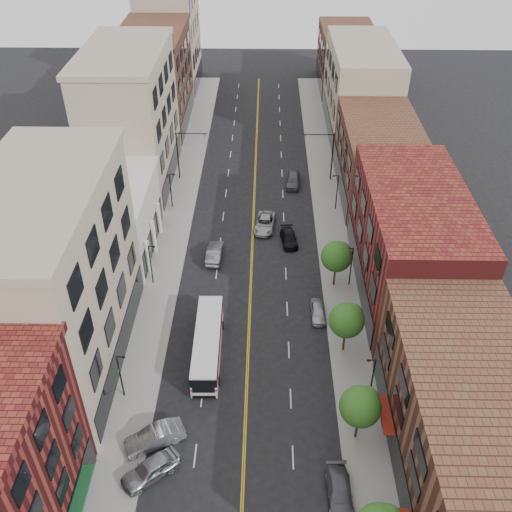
# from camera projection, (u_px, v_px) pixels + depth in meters

# --- Properties ---
(ground) EXTENTS (220.00, 220.00, 0.00)m
(ground) POSITION_uv_depth(u_px,v_px,m) (243.00, 479.00, 44.91)
(ground) COLOR black
(ground) RESTS_ON ground
(sidewalk_left) EXTENTS (4.00, 110.00, 0.15)m
(sidewalk_left) POSITION_uv_depth(u_px,v_px,m) (175.00, 228.00, 73.00)
(sidewalk_left) COLOR gray
(sidewalk_left) RESTS_ON ground
(sidewalk_right) EXTENTS (4.00, 110.00, 0.15)m
(sidewalk_right) POSITION_uv_depth(u_px,v_px,m) (331.00, 230.00, 72.71)
(sidewalk_right) COLOR gray
(sidewalk_right) RESTS_ON ground
(bldg_l_tanoffice) EXTENTS (10.00, 22.00, 18.00)m
(bldg_l_tanoffice) POSITION_uv_depth(u_px,v_px,m) (54.00, 283.00, 50.15)
(bldg_l_tanoffice) COLOR tan
(bldg_l_tanoffice) RESTS_ON ground
(bldg_l_white) EXTENTS (10.00, 14.00, 8.00)m
(bldg_l_white) POSITION_uv_depth(u_px,v_px,m) (109.00, 219.00, 67.54)
(bldg_l_white) COLOR silver
(bldg_l_white) RESTS_ON ground
(bldg_l_far_a) EXTENTS (10.00, 20.00, 18.00)m
(bldg_l_far_a) POSITION_uv_depth(u_px,v_px,m) (131.00, 121.00, 78.14)
(bldg_l_far_a) COLOR tan
(bldg_l_far_a) RESTS_ON ground
(bldg_l_far_b) EXTENTS (10.00, 20.00, 15.00)m
(bldg_l_far_b) POSITION_uv_depth(u_px,v_px,m) (155.00, 80.00, 95.03)
(bldg_l_far_b) COLOR brown
(bldg_l_far_b) RESTS_ON ground
(bldg_l_far_c) EXTENTS (10.00, 16.00, 20.00)m
(bldg_l_far_c) POSITION_uv_depth(u_px,v_px,m) (169.00, 34.00, 107.92)
(bldg_l_far_c) COLOR tan
(bldg_l_far_c) RESTS_ON ground
(bldg_r_near) EXTENTS (10.00, 26.00, 10.00)m
(bldg_r_near) POSITION_uv_depth(u_px,v_px,m) (474.00, 444.00, 41.67)
(bldg_r_near) COLOR brown
(bldg_r_near) RESTS_ON ground
(bldg_r_mid) EXTENTS (10.00, 22.00, 12.00)m
(bldg_r_mid) POSITION_uv_depth(u_px,v_px,m) (411.00, 243.00, 60.26)
(bldg_r_mid) COLOR #5B1818
(bldg_r_mid) RESTS_ON ground
(bldg_r_far_a) EXTENTS (10.00, 20.00, 10.00)m
(bldg_r_far_a) POSITION_uv_depth(u_px,v_px,m) (379.00, 159.00, 77.65)
(bldg_r_far_a) COLOR brown
(bldg_r_far_a) RESTS_ON ground
(bldg_r_far_b) EXTENTS (10.00, 22.00, 14.00)m
(bldg_r_far_b) POSITION_uv_depth(u_px,v_px,m) (361.00, 89.00, 93.24)
(bldg_r_far_b) COLOR tan
(bldg_r_far_b) RESTS_ON ground
(bldg_r_far_c) EXTENTS (10.00, 18.00, 11.00)m
(bldg_r_far_c) POSITION_uv_depth(u_px,v_px,m) (346.00, 59.00, 110.14)
(bldg_r_far_c) COLOR brown
(bldg_r_far_c) RESTS_ON ground
(tree_r_1) EXTENTS (3.40, 3.40, 5.59)m
(tree_r_1) POSITION_uv_depth(u_px,v_px,m) (361.00, 405.00, 45.55)
(tree_r_1) COLOR black
(tree_r_1) RESTS_ON sidewalk_right
(tree_r_2) EXTENTS (3.40, 3.40, 5.59)m
(tree_r_2) POSITION_uv_depth(u_px,v_px,m) (348.00, 319.00, 53.55)
(tree_r_2) COLOR black
(tree_r_2) RESTS_ON sidewalk_right
(tree_r_3) EXTENTS (3.40, 3.40, 5.59)m
(tree_r_3) POSITION_uv_depth(u_px,v_px,m) (337.00, 256.00, 61.55)
(tree_r_3) COLOR black
(tree_r_3) RESTS_ON sidewalk_right
(lamp_l_1) EXTENTS (0.81, 0.55, 5.05)m
(lamp_l_1) POSITION_uv_depth(u_px,v_px,m) (121.00, 374.00, 49.68)
(lamp_l_1) COLOR black
(lamp_l_1) RESTS_ON sidewalk_left
(lamp_l_2) EXTENTS (0.81, 0.55, 5.05)m
(lamp_l_2) POSITION_uv_depth(u_px,v_px,m) (151.00, 262.00, 62.48)
(lamp_l_2) COLOR black
(lamp_l_2) RESTS_ON sidewalk_left
(lamp_l_3) EXTENTS (0.81, 0.55, 5.05)m
(lamp_l_3) POSITION_uv_depth(u_px,v_px,m) (171.00, 189.00, 75.27)
(lamp_l_3) COLOR black
(lamp_l_3) RESTS_ON sidewalk_left
(lamp_r_1) EXTENTS (0.81, 0.55, 5.05)m
(lamp_r_1) POSITION_uv_depth(u_px,v_px,m) (372.00, 377.00, 49.37)
(lamp_r_1) COLOR black
(lamp_r_1) RESTS_ON sidewalk_right
(lamp_r_2) EXTENTS (0.81, 0.55, 5.05)m
(lamp_r_2) POSITION_uv_depth(u_px,v_px,m) (351.00, 265.00, 62.16)
(lamp_r_2) COLOR black
(lamp_r_2) RESTS_ON sidewalk_right
(lamp_r_3) EXTENTS (0.81, 0.55, 5.05)m
(lamp_r_3) POSITION_uv_depth(u_px,v_px,m) (337.00, 190.00, 74.96)
(lamp_r_3) COLOR black
(lamp_r_3) RESTS_ON sidewalk_right
(signal_mast_left) EXTENTS (4.49, 0.18, 7.20)m
(signal_mast_left) POSITION_uv_depth(u_px,v_px,m) (182.00, 150.00, 80.65)
(signal_mast_left) COLOR black
(signal_mast_left) RESTS_ON sidewalk_left
(signal_mast_right) EXTENTS (4.49, 0.18, 7.20)m
(signal_mast_right) POSITION_uv_depth(u_px,v_px,m) (328.00, 151.00, 80.36)
(signal_mast_right) COLOR black
(signal_mast_right) RESTS_ON sidewalk_right
(city_bus) EXTENTS (2.80, 11.05, 2.83)m
(city_bus) POSITION_uv_depth(u_px,v_px,m) (208.00, 343.00, 54.52)
(city_bus) COLOR silver
(city_bus) RESTS_ON ground
(car_angle_a) EXTENTS (4.95, 4.54, 1.64)m
(car_angle_a) POSITION_uv_depth(u_px,v_px,m) (151.00, 469.00, 44.68)
(car_angle_a) COLOR gray
(car_angle_a) RESTS_ON ground
(car_angle_b) EXTENTS (5.21, 3.80, 1.64)m
(car_angle_b) POSITION_uv_depth(u_px,v_px,m) (155.00, 437.00, 47.05)
(car_angle_b) COLOR silver
(car_angle_b) RESTS_ON ground
(car_parked_mid) EXTENTS (2.08, 4.79, 1.37)m
(car_parked_mid) POSITION_uv_depth(u_px,v_px,m) (340.00, 492.00, 43.27)
(car_parked_mid) COLOR #515055
(car_parked_mid) RESTS_ON ground
(car_parked_far) EXTENTS (1.61, 3.84, 1.30)m
(car_parked_far) POSITION_uv_depth(u_px,v_px,m) (318.00, 312.00, 59.49)
(car_parked_far) COLOR #A6A8AD
(car_parked_far) RESTS_ON ground
(car_lane_behind) EXTENTS (1.90, 4.97, 1.62)m
(car_lane_behind) POSITION_uv_depth(u_px,v_px,m) (215.00, 253.00, 67.51)
(car_lane_behind) COLOR #48474C
(car_lane_behind) RESTS_ON ground
(car_lane_a) EXTENTS (2.37, 4.62, 1.28)m
(car_lane_a) POSITION_uv_depth(u_px,v_px,m) (289.00, 238.00, 70.22)
(car_lane_a) COLOR black
(car_lane_a) RESTS_ON ground
(car_lane_b) EXTENTS (3.10, 5.57, 1.48)m
(car_lane_b) POSITION_uv_depth(u_px,v_px,m) (265.00, 223.00, 72.72)
(car_lane_b) COLOR #9DA0A5
(car_lane_b) RESTS_ON ground
(car_lane_c) EXTENTS (2.37, 4.90, 1.61)m
(car_lane_c) POSITION_uv_depth(u_px,v_px,m) (293.00, 180.00, 81.47)
(car_lane_c) COLOR #48494D
(car_lane_c) RESTS_ON ground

